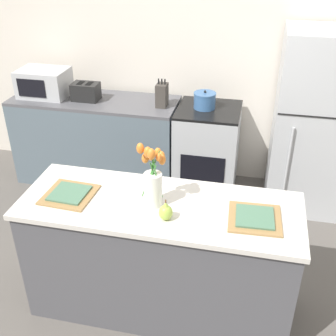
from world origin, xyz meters
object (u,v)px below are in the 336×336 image
at_px(refrigerator, 312,124).
at_px(knife_block, 162,95).
at_px(plate_setting_left, 69,194).
at_px(cooking_pot, 205,100).
at_px(plate_setting_right, 255,218).
at_px(pear_figurine, 166,212).
at_px(toaster, 86,92).
at_px(stove_range, 207,151).
at_px(flower_vase, 153,180).
at_px(microwave, 44,83).

relative_size(refrigerator, knife_block, 6.26).
distance_m(plate_setting_left, cooking_pot, 1.77).
bearing_deg(plate_setting_right, plate_setting_left, 180.00).
distance_m(pear_figurine, knife_block, 1.77).
bearing_deg(toaster, knife_block, -0.24).
relative_size(stove_range, cooking_pot, 4.32).
distance_m(flower_vase, knife_block, 1.61).
bearing_deg(pear_figurine, plate_setting_right, 12.31).
bearing_deg(stove_range, plate_setting_right, -73.13).
bearing_deg(stove_range, pear_figurine, -90.84).
xyz_separation_m(stove_range, microwave, (-1.68, -0.00, 0.59)).
height_order(plate_setting_right, knife_block, knife_block).
xyz_separation_m(flower_vase, toaster, (-1.09, 1.59, -0.07)).
distance_m(plate_setting_left, microwave, 1.91).
xyz_separation_m(stove_range, toaster, (-1.22, -0.03, 0.54)).
height_order(stove_range, pear_figurine, pear_figurine).
distance_m(toaster, microwave, 0.46).
height_order(pear_figurine, knife_block, knife_block).
distance_m(cooking_pot, knife_block, 0.41).
bearing_deg(plate_setting_left, stove_range, 66.94).
bearing_deg(pear_figurine, cooking_pot, 90.67).
height_order(stove_range, plate_setting_left, plate_setting_left).
height_order(cooking_pot, knife_block, knife_block).
bearing_deg(flower_vase, toaster, 124.48).
height_order(stove_range, cooking_pot, cooking_pot).
bearing_deg(pear_figurine, stove_range, 89.16).
distance_m(plate_setting_left, toaster, 1.69).
bearing_deg(plate_setting_left, toaster, 108.24).
relative_size(toaster, cooking_pot, 1.33).
distance_m(refrigerator, microwave, 2.64).
bearing_deg(plate_setting_left, plate_setting_right, 0.00).
xyz_separation_m(plate_setting_left, toaster, (-0.53, 1.61, 0.10)).
height_order(stove_range, refrigerator, refrigerator).
height_order(flower_vase, pear_figurine, flower_vase).
bearing_deg(stove_range, plate_setting_left, -113.06).
bearing_deg(plate_setting_left, microwave, 121.03).
relative_size(microwave, knife_block, 1.78).
xyz_separation_m(stove_range, flower_vase, (-0.14, -1.61, 0.62)).
height_order(plate_setting_left, toaster, toaster).
relative_size(cooking_pot, knife_block, 0.78).
height_order(stove_range, microwave, microwave).
relative_size(pear_figurine, plate_setting_left, 0.42).
bearing_deg(microwave, plate_setting_left, -58.97).
bearing_deg(microwave, cooking_pot, 0.37).
relative_size(flower_vase, cooking_pot, 2.07).
height_order(refrigerator, knife_block, refrigerator).
bearing_deg(microwave, flower_vase, -46.29).
bearing_deg(knife_block, refrigerator, 1.33).
relative_size(pear_figurine, knife_block, 0.51).
bearing_deg(toaster, stove_range, 1.33).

